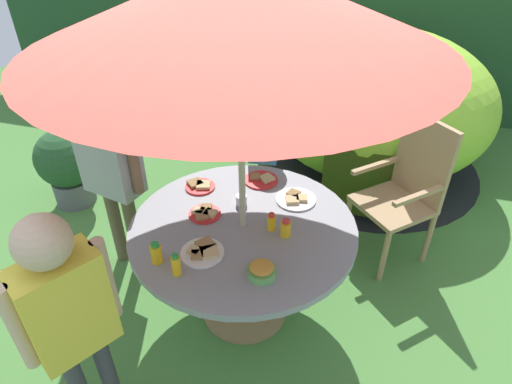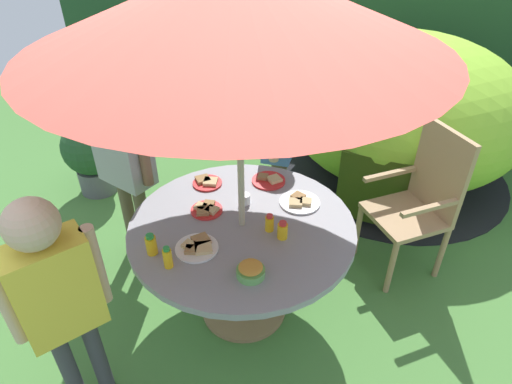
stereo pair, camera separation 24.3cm
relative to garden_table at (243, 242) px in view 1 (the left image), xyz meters
The scene contains 21 objects.
ground_plane 0.61m from the garden_table, ahead, with size 10.00×10.00×0.02m, color #477A38.
hedge_backdrop 3.73m from the garden_table, 90.00° to the left, with size 9.00×0.70×1.94m, color #234C28.
garden_table is the anchor object (origin of this frame).
patio_umbrella 1.30m from the garden_table, ahead, with size 1.90×1.90×2.09m.
wooden_chair 1.27m from the garden_table, 44.50° to the left, with size 0.64×0.64×1.07m.
dome_tent 2.17m from the garden_table, 74.03° to the left, with size 2.17×2.17×1.32m.
potted_plant 1.95m from the garden_table, 157.80° to the left, with size 0.50×0.50×0.69m.
child_in_blue_shirt 1.03m from the garden_table, 98.07° to the left, with size 0.26×0.48×1.43m.
child_in_grey_shirt 1.02m from the garden_table, 168.23° to the left, with size 0.48×0.28×1.44m.
child_in_yellow_shirt 1.04m from the garden_table, 119.93° to the right, with size 0.34×0.40×1.32m.
snack_bowl 0.44m from the garden_table, 58.90° to the right, with size 0.14×0.14×0.07m.
plate_mid_right 0.42m from the garden_table, 53.69° to the left, with size 0.25×0.25×0.03m.
plate_center_back 0.34m from the garden_table, 114.79° to the right, with size 0.23×0.23×0.03m.
plate_back_edge 0.28m from the garden_table, behind, with size 0.19×0.19×0.03m.
plate_near_right 0.49m from the garden_table, 93.06° to the left, with size 0.22×0.22×0.03m.
plate_far_right 0.49m from the garden_table, 143.44° to the left, with size 0.19×0.19×0.03m.
juice_bottle_near_left 0.31m from the garden_table, ahead, with size 0.06×0.06×0.11m.
juice_bottle_far_left 0.24m from the garden_table, ahead, with size 0.05×0.05×0.11m.
juice_bottle_center_front 0.53m from the garden_table, 113.40° to the right, with size 0.05×0.05×0.13m.
juice_bottle_mid_left 0.55m from the garden_table, 129.16° to the right, with size 0.06×0.06×0.12m.
cup_near 0.25m from the garden_table, 110.64° to the left, with size 0.07×0.07×0.06m, color white.
Camera 1 is at (0.62, -1.83, 2.31)m, focal length 30.86 mm.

